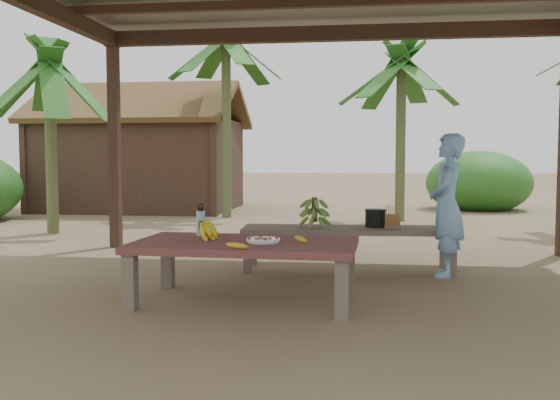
# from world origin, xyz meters

# --- Properties ---
(ground) EXTENTS (80.00, 80.00, 0.00)m
(ground) POSITION_xyz_m (0.00, 0.00, 0.00)
(ground) COLOR brown
(ground) RESTS_ON ground
(work_table) EXTENTS (1.84, 1.07, 0.50)m
(work_table) POSITION_xyz_m (-0.52, -0.54, 0.43)
(work_table) COLOR brown
(work_table) RESTS_ON ground
(bench) EXTENTS (2.23, 0.72, 0.45)m
(bench) POSITION_xyz_m (0.28, 1.01, 0.39)
(bench) COLOR brown
(bench) RESTS_ON ground
(ripe_banana_bunch) EXTENTS (0.32, 0.29, 0.17)m
(ripe_banana_bunch) POSITION_xyz_m (-0.92, -0.45, 0.58)
(ripe_banana_bunch) COLOR yellow
(ripe_banana_bunch) RESTS_ON work_table
(plate) EXTENTS (0.27, 0.27, 0.04)m
(plate) POSITION_xyz_m (-0.37, -0.60, 0.52)
(plate) COLOR white
(plate) RESTS_ON work_table
(loose_banana_front) EXTENTS (0.18, 0.07, 0.04)m
(loose_banana_front) POSITION_xyz_m (-0.51, -0.94, 0.52)
(loose_banana_front) COLOR yellow
(loose_banana_front) RESTS_ON work_table
(loose_banana_side) EXTENTS (0.14, 0.14, 0.04)m
(loose_banana_side) POSITION_xyz_m (-0.07, -0.51, 0.52)
(loose_banana_side) COLOR yellow
(loose_banana_side) RESTS_ON work_table
(water_flask) EXTENTS (0.08, 0.08, 0.28)m
(water_flask) POSITION_xyz_m (-0.98, -0.20, 0.62)
(water_flask) COLOR teal
(water_flask) RESTS_ON work_table
(green_banana_stalk) EXTENTS (0.31, 0.31, 0.33)m
(green_banana_stalk) POSITION_xyz_m (-0.08, 0.99, 0.62)
(green_banana_stalk) COLOR #598C2D
(green_banana_stalk) RESTS_ON bench
(cooking_pot) EXTENTS (0.21, 0.21, 0.18)m
(cooking_pot) POSITION_xyz_m (0.56, 1.09, 0.54)
(cooking_pot) COLOR black
(cooking_pot) RESTS_ON bench
(skewer_rack) EXTENTS (0.18, 0.09, 0.24)m
(skewer_rack) POSITION_xyz_m (0.73, 0.98, 0.57)
(skewer_rack) COLOR #A57F47
(skewer_rack) RESTS_ON bench
(woman) EXTENTS (0.44, 0.58, 1.42)m
(woman) POSITION_xyz_m (1.25, 0.82, 0.71)
(woman) COLOR #6E9ED1
(woman) RESTS_ON ground
(hut) EXTENTS (4.40, 3.43, 2.85)m
(hut) POSITION_xyz_m (-4.50, 8.00, 1.10)
(hut) COLOR black
(hut) RESTS_ON ground
(banana_plant_n) EXTENTS (1.80, 1.80, 3.16)m
(banana_plant_n) POSITION_xyz_m (1.09, 6.14, 2.67)
(banana_plant_n) COLOR #596638
(banana_plant_n) RESTS_ON ground
(banana_plant_nw) EXTENTS (1.80, 1.80, 3.70)m
(banana_plant_nw) POSITION_xyz_m (-2.22, 6.39, 3.20)
(banana_plant_nw) COLOR #596638
(banana_plant_nw) RESTS_ON ground
(banana_plant_w) EXTENTS (1.80, 1.80, 2.83)m
(banana_plant_w) POSITION_xyz_m (-4.36, 3.60, 2.35)
(banana_plant_w) COLOR #596638
(banana_plant_w) RESTS_ON ground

